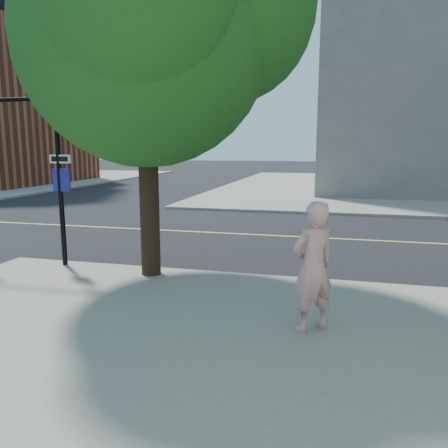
# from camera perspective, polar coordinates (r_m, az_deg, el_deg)

# --- Properties ---
(ground) EXTENTS (140.00, 140.00, 0.00)m
(ground) POSITION_cam_1_polar(r_m,az_deg,el_deg) (10.83, -20.45, -4.94)
(ground) COLOR black
(ground) RESTS_ON ground
(road_ew) EXTENTS (140.00, 9.00, 0.01)m
(road_ew) POSITION_cam_1_polar(r_m,az_deg,el_deg) (14.66, -10.50, -0.67)
(road_ew) COLOR black
(road_ew) RESTS_ON ground
(man_on_phone) EXTENTS (0.79, 0.76, 1.82)m
(man_on_phone) POSITION_cam_1_polar(r_m,az_deg,el_deg) (6.27, 11.28, -5.39)
(man_on_phone) COLOR #D69C99
(man_on_phone) RESTS_ON sidewalk_se
(street_tree) EXTENTS (5.86, 5.32, 7.77)m
(street_tree) POSITION_cam_1_polar(r_m,az_deg,el_deg) (9.12, -9.33, 25.54)
(street_tree) COLOR black
(street_tree) RESTS_ON sidewalk_se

